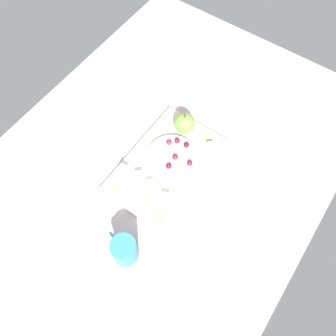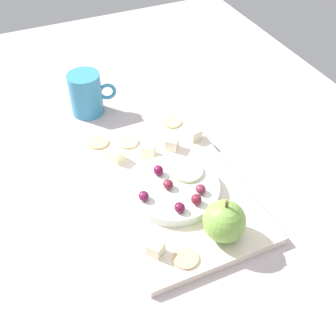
% 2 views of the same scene
% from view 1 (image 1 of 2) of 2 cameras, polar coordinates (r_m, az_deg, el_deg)
% --- Properties ---
extents(table, '(1.47, 1.00, 0.04)m').
position_cam_1_polar(table, '(1.13, -2.31, -1.26)').
color(table, '#BBABAE').
rests_on(table, ground).
extents(platter, '(0.38, 0.24, 0.02)m').
position_cam_1_polar(platter, '(1.12, -0.32, 0.50)').
color(platter, silver).
rests_on(platter, table).
extents(serving_dish, '(0.16, 0.16, 0.02)m').
position_cam_1_polar(serving_dish, '(1.11, 0.62, 1.69)').
color(serving_dish, white).
rests_on(serving_dish, platter).
extents(apple_whole, '(0.07, 0.07, 0.07)m').
position_cam_1_polar(apple_whole, '(1.15, 2.70, 7.33)').
color(apple_whole, '#7BAC47').
rests_on(apple_whole, platter).
extents(apple_stem, '(0.01, 0.01, 0.01)m').
position_cam_1_polar(apple_stem, '(1.12, 2.79, 8.52)').
color(apple_stem, brown).
rests_on(apple_stem, apple_whole).
extents(cheese_cube_0, '(0.03, 0.03, 0.02)m').
position_cam_1_polar(cheese_cube_0, '(1.14, 7.04, 3.52)').
color(cheese_cube_0, '#F4EAC9').
rests_on(cheese_cube_0, platter).
extents(cheese_cube_1, '(0.03, 0.03, 0.02)m').
position_cam_1_polar(cheese_cube_1, '(1.05, -0.33, -4.85)').
color(cheese_cube_1, '#F7F1C4').
rests_on(cheese_cube_1, platter).
extents(cheese_cube_2, '(0.03, 0.03, 0.02)m').
position_cam_1_polar(cheese_cube_2, '(1.10, -7.36, -0.15)').
color(cheese_cube_2, '#EDE4C3').
rests_on(cheese_cube_2, platter).
extents(cheese_cube_3, '(0.03, 0.03, 0.02)m').
position_cam_1_polar(cheese_cube_3, '(1.07, -2.73, -2.66)').
color(cheese_cube_3, '#F9F2C5').
rests_on(cheese_cube_3, platter).
extents(cheese_cube_4, '(0.03, 0.03, 0.02)m').
position_cam_1_polar(cheese_cube_4, '(1.08, -4.85, -1.26)').
color(cheese_cube_4, '#F6E0C6').
rests_on(cheese_cube_4, platter).
extents(cracker_0, '(0.04, 0.04, 0.00)m').
position_cam_1_polar(cracker_0, '(1.04, -1.54, -8.26)').
color(cracker_0, '#D4B980').
rests_on(cracker_0, platter).
extents(cracker_1, '(0.04, 0.04, 0.00)m').
position_cam_1_polar(cracker_1, '(1.08, -8.63, -3.50)').
color(cracker_1, '#DEC384').
rests_on(cracker_1, platter).
extents(cracker_2, '(0.04, 0.04, 0.00)m').
position_cam_1_polar(cracker_2, '(1.05, -3.25, -5.63)').
color(cracker_2, '#D2BB8A').
rests_on(cracker_2, platter).
extents(cracker_3, '(0.04, 0.04, 0.00)m').
position_cam_1_polar(cracker_3, '(1.17, 6.18, 5.21)').
color(cracker_3, '#DEB381').
rests_on(cracker_3, platter).
extents(grape_0, '(0.02, 0.02, 0.02)m').
position_cam_1_polar(grape_0, '(1.12, 3.02, 3.79)').
color(grape_0, maroon).
rests_on(grape_0, serving_dish).
extents(grape_1, '(0.02, 0.02, 0.02)m').
position_cam_1_polar(grape_1, '(1.08, 3.56, 0.84)').
color(grape_1, maroon).
rests_on(grape_1, serving_dish).
extents(grape_2, '(0.02, 0.02, 0.02)m').
position_cam_1_polar(grape_2, '(1.08, 0.11, 0.34)').
color(grape_2, maroon).
rests_on(grape_2, serving_dish).
extents(grape_3, '(0.02, 0.02, 0.02)m').
position_cam_1_polar(grape_3, '(1.09, 1.18, 1.83)').
color(grape_3, maroon).
rests_on(grape_3, serving_dish).
extents(grape_4, '(0.02, 0.02, 0.02)m').
position_cam_1_polar(grape_4, '(1.12, 0.18, 4.23)').
color(grape_4, maroon).
rests_on(grape_4, serving_dish).
extents(grape_5, '(0.02, 0.02, 0.02)m').
position_cam_1_polar(grape_5, '(1.12, 1.51, 4.50)').
color(grape_5, maroon).
rests_on(grape_5, serving_dish).
extents(apple_slice_0, '(0.06, 0.06, 0.01)m').
position_cam_1_polar(apple_slice_0, '(1.10, -1.45, 2.19)').
color(apple_slice_0, beige).
rests_on(apple_slice_0, serving_dish).
extents(cup, '(0.07, 0.10, 0.10)m').
position_cam_1_polar(cup, '(0.98, -7.15, -13.12)').
color(cup, teal).
rests_on(cup, table).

